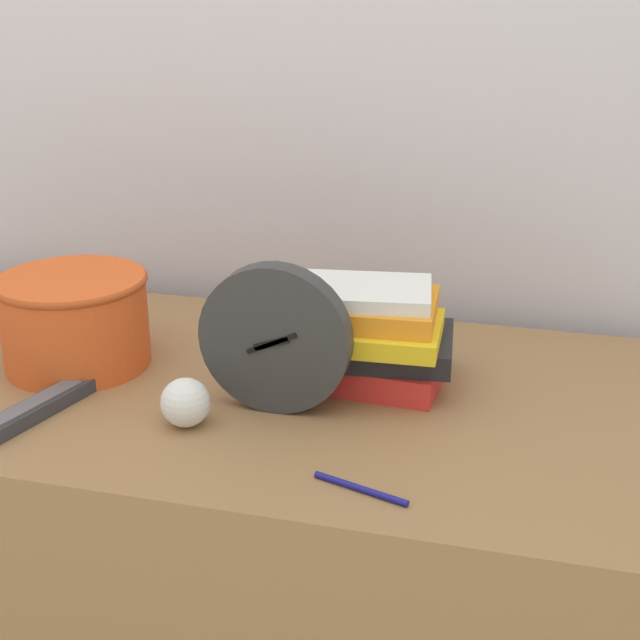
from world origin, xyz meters
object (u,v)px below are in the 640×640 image
(basket, at_px, (75,318))
(pen, at_px, (361,489))
(book_stack, at_px, (369,336))
(tv_remote, at_px, (37,408))
(desk_clock, at_px, (275,339))
(crumpled_paper_ball, at_px, (185,402))

(basket, distance_m, pen, 0.55)
(book_stack, distance_m, tv_remote, 0.47)
(desk_clock, distance_m, book_stack, 0.16)
(desk_clock, distance_m, pen, 0.25)
(book_stack, xyz_separation_m, crumpled_paper_ball, (-0.21, -0.18, -0.04))
(basket, xyz_separation_m, crumpled_paper_ball, (0.23, -0.14, -0.04))
(desk_clock, relative_size, book_stack, 0.86)
(desk_clock, distance_m, basket, 0.34)
(basket, height_order, tv_remote, basket)
(tv_remote, relative_size, pen, 1.70)
(desk_clock, bearing_deg, crumpled_paper_ball, -144.41)
(desk_clock, bearing_deg, book_stack, 46.72)
(tv_remote, relative_size, crumpled_paper_ball, 3.08)
(basket, height_order, pen, basket)
(pen, bearing_deg, basket, 153.88)
(basket, distance_m, tv_remote, 0.18)
(basket, bearing_deg, crumpled_paper_ball, -31.14)
(book_stack, relative_size, pen, 2.02)
(tv_remote, height_order, pen, tv_remote)
(book_stack, height_order, tv_remote, book_stack)
(desk_clock, relative_size, tv_remote, 1.03)
(desk_clock, bearing_deg, tv_remote, -162.09)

